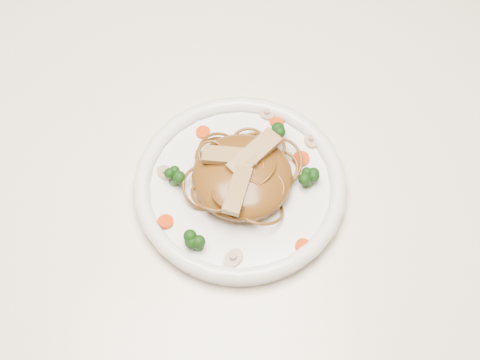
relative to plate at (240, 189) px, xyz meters
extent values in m
cube|color=white|center=(-0.04, 0.00, -0.03)|extent=(1.20, 0.80, 0.04)
cylinder|color=brown|center=(0.50, 0.34, -0.40)|extent=(0.06, 0.06, 0.71)
cylinder|color=white|center=(0.00, 0.00, 0.00)|extent=(0.33, 0.33, 0.02)
ellipsoid|color=brown|center=(0.00, 0.00, 0.03)|extent=(0.16, 0.16, 0.04)
cube|color=tan|center=(0.02, 0.01, 0.05)|extent=(0.07, 0.06, 0.01)
cube|color=tan|center=(-0.01, 0.02, 0.05)|extent=(0.07, 0.04, 0.01)
cube|color=tan|center=(-0.01, -0.03, 0.05)|extent=(0.05, 0.06, 0.01)
cylinder|color=red|center=(0.07, 0.08, 0.01)|extent=(0.02, 0.02, 0.00)
cylinder|color=red|center=(-0.10, -0.03, 0.01)|extent=(0.02, 0.02, 0.00)
cylinder|color=red|center=(0.08, 0.02, 0.01)|extent=(0.03, 0.03, 0.00)
cylinder|color=red|center=(-0.03, 0.09, 0.01)|extent=(0.02, 0.02, 0.00)
cylinder|color=red|center=(0.05, -0.10, 0.01)|extent=(0.02, 0.02, 0.00)
cylinder|color=#BFB08F|center=(-0.03, -0.09, 0.01)|extent=(0.04, 0.04, 0.01)
cylinder|color=#BFB08F|center=(0.10, 0.04, 0.01)|extent=(0.02, 0.02, 0.01)
cylinder|color=#BFB08F|center=(-0.08, 0.04, 0.01)|extent=(0.03, 0.03, 0.01)
cylinder|color=#BFB08F|center=(0.06, 0.09, 0.01)|extent=(0.03, 0.03, 0.01)
camera|label=1|loc=(-0.10, -0.41, 0.75)|focal=52.83mm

